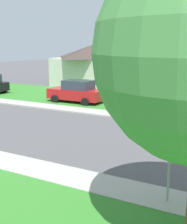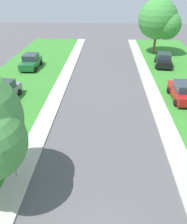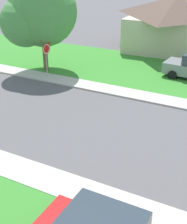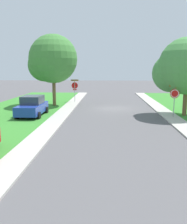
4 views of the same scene
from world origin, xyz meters
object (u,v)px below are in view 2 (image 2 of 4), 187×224
car_red_across_road (183,92)px  tree_sidewalk_mid (160,21)px  car_green_behind_trees (31,62)px  stop_sign_far_corner (12,150)px  car_black_driveway_right (163,60)px  car_grey_kerbside_mid (3,92)px

car_red_across_road → tree_sidewalk_mid: (0.44, 15.90, 3.85)m
car_green_behind_trees → tree_sidewalk_mid: 19.04m
stop_sign_far_corner → car_black_driveway_right: 23.63m
car_red_across_road → car_black_driveway_right: (0.25, 9.86, 0.00)m
car_grey_kerbside_mid → car_red_across_road: bearing=3.7°
car_black_driveway_right → stop_sign_far_corner: bearing=-121.1°
car_grey_kerbside_mid → car_green_behind_trees: 9.18m
stop_sign_far_corner → tree_sidewalk_mid: 29.17m
car_black_driveway_right → tree_sidewalk_mid: size_ratio=0.59×
car_black_driveway_right → car_grey_kerbside_mid: 19.88m
car_black_driveway_right → car_green_behind_trees: (-16.76, -1.73, 0.00)m
stop_sign_far_corner → tree_sidewalk_mid: bearing=64.8°
car_black_driveway_right → car_green_behind_trees: 16.85m
stop_sign_far_corner → car_black_driveway_right: bearing=58.9°
stop_sign_far_corner → tree_sidewalk_mid: (12.37, 26.26, 2.84)m
car_black_driveway_right → tree_sidewalk_mid: bearing=88.2°
stop_sign_far_corner → car_red_across_road: size_ratio=0.64×
car_black_driveway_right → car_green_behind_trees: same height
stop_sign_far_corner → car_green_behind_trees: bearing=103.9°
car_grey_kerbside_mid → car_green_behind_trees: size_ratio=1.03×
car_green_behind_trees → tree_sidewalk_mid: tree_sidewalk_mid is taller
car_black_driveway_right → car_grey_kerbside_mid: (-16.61, -10.92, 0.00)m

